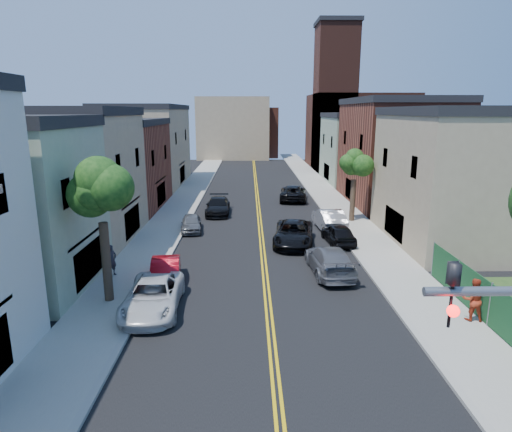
{
  "coord_description": "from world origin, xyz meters",
  "views": [
    {
      "loc": [
        -0.92,
        -6.35,
        9.29
      ],
      "look_at": [
        -0.42,
        24.01,
        2.0
      ],
      "focal_mm": 30.7,
      "sensor_mm": 36.0,
      "label": 1
    }
  ],
  "objects_px": {
    "grey_car_right": "(330,260)",
    "grey_car_left": "(191,223)",
    "white_pickup": "(153,296)",
    "red_sedan": "(165,273)",
    "pedestrian_right": "(473,299)",
    "black_car_left": "(218,206)",
    "dark_car_right_far": "(293,193)",
    "pedestrian_left": "(112,260)",
    "silver_car_right": "(329,219)",
    "black_suv_lane": "(294,233)",
    "black_car_right": "(338,234)"
  },
  "relations": [
    {
      "from": "red_sedan",
      "to": "pedestrian_right",
      "type": "relative_size",
      "value": 2.2
    },
    {
      "from": "grey_car_right",
      "to": "black_car_right",
      "type": "relative_size",
      "value": 1.29
    },
    {
      "from": "silver_car_right",
      "to": "black_car_left",
      "type": "bearing_deg",
      "value": -35.15
    },
    {
      "from": "dark_car_right_far",
      "to": "black_car_left",
      "type": "bearing_deg",
      "value": 46.13
    },
    {
      "from": "grey_car_right",
      "to": "silver_car_right",
      "type": "relative_size",
      "value": 1.06
    },
    {
      "from": "black_suv_lane",
      "to": "pedestrian_right",
      "type": "distance_m",
      "value": 13.87
    },
    {
      "from": "black_suv_lane",
      "to": "pedestrian_left",
      "type": "distance_m",
      "value": 12.68
    },
    {
      "from": "red_sedan",
      "to": "black_suv_lane",
      "type": "relative_size",
      "value": 0.74
    },
    {
      "from": "grey_car_left",
      "to": "silver_car_right",
      "type": "distance_m",
      "value": 11.01
    },
    {
      "from": "silver_car_right",
      "to": "black_suv_lane",
      "type": "distance_m",
      "value": 5.1
    },
    {
      "from": "grey_car_left",
      "to": "pedestrian_left",
      "type": "height_order",
      "value": "pedestrian_left"
    },
    {
      "from": "grey_car_left",
      "to": "black_suv_lane",
      "type": "xyz_separation_m",
      "value": [
        7.76,
        -3.65,
        0.15
      ]
    },
    {
      "from": "black_car_left",
      "to": "black_car_right",
      "type": "relative_size",
      "value": 1.22
    },
    {
      "from": "grey_car_left",
      "to": "dark_car_right_far",
      "type": "height_order",
      "value": "dark_car_right_far"
    },
    {
      "from": "black_car_left",
      "to": "dark_car_right_far",
      "type": "distance_m",
      "value": 9.86
    },
    {
      "from": "pedestrian_left",
      "to": "silver_car_right",
      "type": "bearing_deg",
      "value": -29.7
    },
    {
      "from": "black_car_right",
      "to": "pedestrian_left",
      "type": "height_order",
      "value": "pedestrian_left"
    },
    {
      "from": "pedestrian_left",
      "to": "dark_car_right_far",
      "type": "bearing_deg",
      "value": -5.01
    },
    {
      "from": "dark_car_right_far",
      "to": "pedestrian_right",
      "type": "relative_size",
      "value": 2.96
    },
    {
      "from": "grey_car_left",
      "to": "pedestrian_left",
      "type": "relative_size",
      "value": 2.14
    },
    {
      "from": "black_car_left",
      "to": "grey_car_right",
      "type": "xyz_separation_m",
      "value": [
        7.6,
        -15.36,
        0.04
      ]
    },
    {
      "from": "pedestrian_left",
      "to": "black_car_right",
      "type": "bearing_deg",
      "value": -41.06
    },
    {
      "from": "dark_car_right_far",
      "to": "black_suv_lane",
      "type": "relative_size",
      "value": 1.0
    },
    {
      "from": "grey_car_left",
      "to": "red_sedan",
      "type": "bearing_deg",
      "value": -96.28
    },
    {
      "from": "grey_car_left",
      "to": "black_suv_lane",
      "type": "distance_m",
      "value": 8.58
    },
    {
      "from": "white_pickup",
      "to": "black_suv_lane",
      "type": "height_order",
      "value": "black_suv_lane"
    },
    {
      "from": "dark_car_right_far",
      "to": "pedestrian_left",
      "type": "height_order",
      "value": "pedestrian_left"
    },
    {
      "from": "red_sedan",
      "to": "black_car_left",
      "type": "distance_m",
      "value": 17.07
    },
    {
      "from": "white_pickup",
      "to": "grey_car_left",
      "type": "distance_m",
      "value": 14.28
    },
    {
      "from": "grey_car_left",
      "to": "silver_car_right",
      "type": "xyz_separation_m",
      "value": [
        11.0,
        0.29,
        0.19
      ]
    },
    {
      "from": "grey_car_right",
      "to": "pedestrian_left",
      "type": "height_order",
      "value": "pedestrian_left"
    },
    {
      "from": "grey_car_right",
      "to": "black_car_left",
      "type": "bearing_deg",
      "value": -66.68
    },
    {
      "from": "black_suv_lane",
      "to": "silver_car_right",
      "type": "bearing_deg",
      "value": 58.54
    },
    {
      "from": "white_pickup",
      "to": "black_car_right",
      "type": "height_order",
      "value": "white_pickup"
    },
    {
      "from": "grey_car_right",
      "to": "grey_car_left",
      "type": "bearing_deg",
      "value": -48.43
    },
    {
      "from": "black_car_right",
      "to": "red_sedan",
      "type": "bearing_deg",
      "value": 29.8
    },
    {
      "from": "black_car_left",
      "to": "dark_car_right_far",
      "type": "relative_size",
      "value": 0.9
    },
    {
      "from": "grey_car_right",
      "to": "pedestrian_left",
      "type": "distance_m",
      "value": 12.53
    },
    {
      "from": "white_pickup",
      "to": "grey_car_left",
      "type": "xyz_separation_m",
      "value": [
        -0.01,
        14.28,
        -0.09
      ]
    },
    {
      "from": "silver_car_right",
      "to": "pedestrian_left",
      "type": "distance_m",
      "value": 17.55
    },
    {
      "from": "black_car_left",
      "to": "black_car_right",
      "type": "xyz_separation_m",
      "value": [
        9.3,
        -9.43,
        -0.03
      ]
    },
    {
      "from": "white_pickup",
      "to": "pedestrian_right",
      "type": "bearing_deg",
      "value": -7.74
    },
    {
      "from": "silver_car_right",
      "to": "pedestrian_left",
      "type": "bearing_deg",
      "value": 31.92
    },
    {
      "from": "grey_car_right",
      "to": "black_car_right",
      "type": "distance_m",
      "value": 6.17
    },
    {
      "from": "grey_car_left",
      "to": "silver_car_right",
      "type": "height_order",
      "value": "silver_car_right"
    },
    {
      "from": "white_pickup",
      "to": "grey_car_left",
      "type": "bearing_deg",
      "value": 88.06
    },
    {
      "from": "grey_car_right",
      "to": "silver_car_right",
      "type": "xyz_separation_m",
      "value": [
        1.7,
        9.73,
        0.06
      ]
    },
    {
      "from": "red_sedan",
      "to": "pedestrian_left",
      "type": "bearing_deg",
      "value": 154.47
    },
    {
      "from": "black_car_left",
      "to": "pedestrian_left",
      "type": "xyz_separation_m",
      "value": [
        -4.91,
        -15.91,
        0.3
      ]
    },
    {
      "from": "black_car_left",
      "to": "pedestrian_right",
      "type": "bearing_deg",
      "value": -60.19
    }
  ]
}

